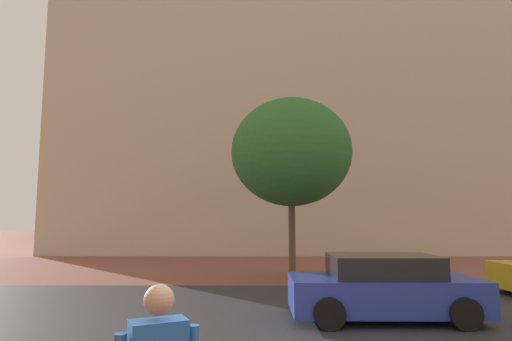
{
  "coord_description": "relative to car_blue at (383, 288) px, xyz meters",
  "views": [
    {
      "loc": [
        -0.2,
        -3.54,
        2.21
      ],
      "look_at": [
        -0.27,
        9.73,
        3.7
      ],
      "focal_mm": 29.57,
      "sensor_mm": 36.0,
      "label": 1
    }
  ],
  "objects": [
    {
      "name": "ground_plane",
      "position": [
        -2.55,
        4.04,
        -0.67
      ],
      "size": [
        120.0,
        120.0,
        0.0
      ],
      "primitive_type": "plane",
      "color": "brown"
    },
    {
      "name": "street_asphalt_strip",
      "position": [
        -2.55,
        1.41,
        -0.67
      ],
      "size": [
        120.0,
        6.42,
        0.0
      ],
      "primitive_type": "cube",
      "color": "#2D2D33",
      "rests_on": "ground_plane"
    },
    {
      "name": "landmark_building",
      "position": [
        -1.46,
        21.64,
        10.2
      ],
      "size": [
        29.92,
        13.46,
        37.48
      ],
      "color": "beige",
      "rests_on": "ground_plane"
    },
    {
      "name": "car_blue",
      "position": [
        0.0,
        0.0,
        0.0
      ],
      "size": [
        4.07,
        2.02,
        1.39
      ],
      "color": "#23389E",
      "rests_on": "ground_plane"
    },
    {
      "name": "tree_curb_far",
      "position": [
        -1.53,
        5.84,
        3.93
      ],
      "size": [
        4.41,
        4.41,
        6.6
      ],
      "color": "brown",
      "rests_on": "ground_plane"
    }
  ]
}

